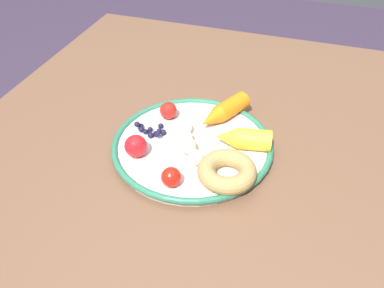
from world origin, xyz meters
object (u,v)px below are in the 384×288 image
at_px(donut, 227,171).
at_px(tomato_far, 136,146).
at_px(tomato_mid, 171,177).
at_px(banana, 192,147).
at_px(tomato_near, 168,111).
at_px(carrot_yellow, 243,139).
at_px(blueberry_pile, 151,130).
at_px(dining_table, 188,192).
at_px(plate, 192,145).
at_px(carrot_orange, 223,112).

bearing_deg(donut, tomato_far, 87.62).
distance_m(donut, tomato_mid, 0.09).
bearing_deg(banana, tomato_far, 112.17).
relative_size(donut, tomato_mid, 2.95).
bearing_deg(donut, banana, 59.43).
bearing_deg(tomato_near, carrot_yellow, -105.24).
height_order(banana, carrot_yellow, carrot_yellow).
bearing_deg(blueberry_pile, banana, -107.27).
xyz_separation_m(banana, carrot_yellow, (0.04, -0.08, 0.01)).
height_order(carrot_yellow, tomato_mid, carrot_yellow).
bearing_deg(tomato_mid, tomato_near, 22.15).
bearing_deg(carrot_yellow, banana, 117.55).
relative_size(dining_table, donut, 11.19).
xyz_separation_m(dining_table, tomato_mid, (-0.09, 0.00, 0.12)).
relative_size(plate, carrot_yellow, 2.81).
bearing_deg(blueberry_pile, dining_table, -109.72).
bearing_deg(dining_table, blueberry_pile, 70.28).
distance_m(banana, carrot_yellow, 0.09).
bearing_deg(tomato_mid, carrot_yellow, -34.26).
distance_m(dining_table, tomato_far, 0.15).
distance_m(donut, tomato_far, 0.17).
bearing_deg(plate, blueberry_pile, 85.69).
bearing_deg(donut, blueberry_pile, 66.40).
height_order(donut, tomato_mid, tomato_mid).
relative_size(banana, donut, 1.26).
relative_size(dining_table, carrot_orange, 8.91).
height_order(carrot_orange, tomato_mid, carrot_orange).
xyz_separation_m(dining_table, blueberry_pile, (0.03, 0.08, 0.11)).
xyz_separation_m(carrot_orange, donut, (-0.16, -0.05, -0.00)).
bearing_deg(carrot_orange, blueberry_pile, 126.40).
xyz_separation_m(banana, carrot_orange, (0.11, -0.03, 0.01)).
xyz_separation_m(carrot_yellow, donut, (-0.09, 0.01, -0.00)).
bearing_deg(tomato_near, tomato_mid, -157.85).
xyz_separation_m(plate, banana, (-0.02, -0.01, 0.02)).
xyz_separation_m(carrot_orange, blueberry_pile, (-0.09, 0.12, -0.01)).
distance_m(tomato_mid, tomato_far, 0.10).
relative_size(tomato_near, tomato_mid, 1.02).
relative_size(donut, tomato_far, 2.45).
xyz_separation_m(dining_table, plate, (0.02, 0.00, 0.10)).
xyz_separation_m(blueberry_pile, tomato_mid, (-0.12, -0.08, 0.01)).
bearing_deg(tomato_far, plate, -54.74).
relative_size(banana, tomato_mid, 3.72).
relative_size(plate, donut, 3.00).
bearing_deg(donut, tomato_near, 49.52).
height_order(plate, tomato_near, tomato_near).
bearing_deg(carrot_yellow, plate, 102.94).
distance_m(banana, carrot_orange, 0.12).
height_order(blueberry_pile, tomato_far, tomato_far).
bearing_deg(tomato_far, dining_table, -67.28).
bearing_deg(dining_table, donut, -117.38).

